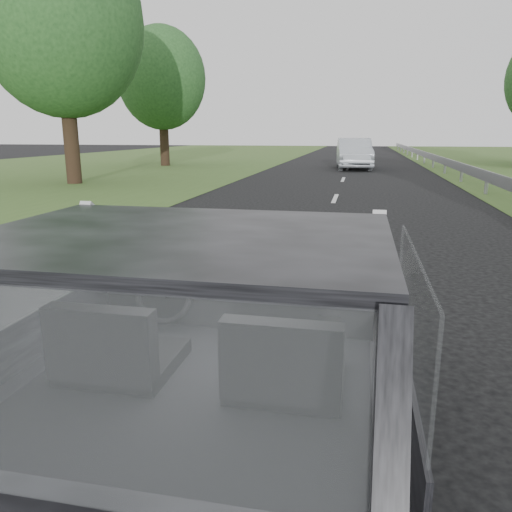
% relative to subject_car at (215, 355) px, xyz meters
% --- Properties ---
extents(ground, '(140.00, 140.00, 0.00)m').
position_rel_subject_car_xyz_m(ground, '(0.00, 0.00, -0.72)').
color(ground, '#242425').
rests_on(ground, ground).
extents(subject_car, '(1.80, 4.00, 1.45)m').
position_rel_subject_car_xyz_m(subject_car, '(0.00, 0.00, 0.00)').
color(subject_car, black).
rests_on(subject_car, ground).
extents(dashboard, '(1.58, 0.45, 0.30)m').
position_rel_subject_car_xyz_m(dashboard, '(0.00, 0.62, 0.12)').
color(dashboard, black).
rests_on(dashboard, subject_car).
extents(driver_seat, '(0.50, 0.72, 0.42)m').
position_rel_subject_car_xyz_m(driver_seat, '(-0.40, -0.29, 0.16)').
color(driver_seat, black).
rests_on(driver_seat, subject_car).
extents(passenger_seat, '(0.50, 0.72, 0.42)m').
position_rel_subject_car_xyz_m(passenger_seat, '(0.40, -0.29, 0.16)').
color(passenger_seat, black).
rests_on(passenger_seat, subject_car).
extents(steering_wheel, '(0.36, 0.36, 0.04)m').
position_rel_subject_car_xyz_m(steering_wheel, '(-0.40, 0.33, 0.20)').
color(steering_wheel, black).
rests_on(steering_wheel, dashboard).
extents(cat, '(0.63, 0.21, 0.28)m').
position_rel_subject_car_xyz_m(cat, '(0.12, 0.62, 0.37)').
color(cat, gray).
rests_on(cat, dashboard).
extents(other_car, '(2.25, 4.86, 1.55)m').
position_rel_subject_car_xyz_m(other_car, '(0.29, 24.43, 0.05)').
color(other_car, silver).
rests_on(other_car, ground).
extents(tree_5, '(6.92, 6.92, 8.50)m').
position_rel_subject_car_xyz_m(tree_5, '(-9.62, 14.46, 3.52)').
color(tree_5, '#1F461E').
rests_on(tree_5, ground).
extents(tree_6, '(5.64, 5.64, 7.22)m').
position_rel_subject_car_xyz_m(tree_6, '(-10.19, 24.73, 2.89)').
color(tree_6, '#1F461E').
rests_on(tree_6, ground).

